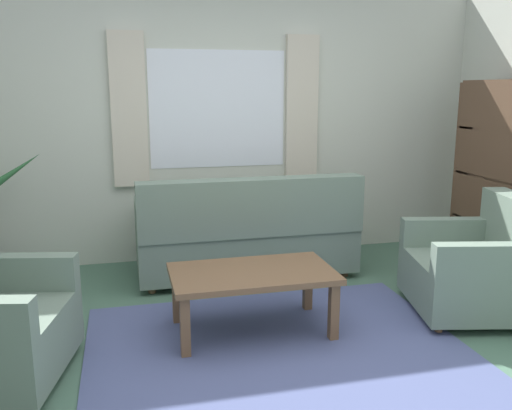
# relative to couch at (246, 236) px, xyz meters

# --- Properties ---
(ground_plane) EXTENTS (6.24, 6.24, 0.00)m
(ground_plane) POSITION_rel_couch_xyz_m (-0.12, -1.54, -0.37)
(ground_plane) COLOR #476B56
(wall_back) EXTENTS (5.32, 0.12, 2.60)m
(wall_back) POSITION_rel_couch_xyz_m (-0.12, 0.72, 0.93)
(wall_back) COLOR beige
(wall_back) RESTS_ON ground_plane
(window_with_curtains) EXTENTS (1.98, 0.07, 1.40)m
(window_with_curtains) POSITION_rel_couch_xyz_m (-0.12, 0.63, 1.08)
(window_with_curtains) COLOR white
(area_rug) EXTENTS (2.41, 2.09, 0.01)m
(area_rug) POSITION_rel_couch_xyz_m (-0.12, -1.54, -0.36)
(area_rug) COLOR #4C5684
(area_rug) RESTS_ON ground_plane
(couch) EXTENTS (1.90, 0.82, 0.92)m
(couch) POSITION_rel_couch_xyz_m (0.00, 0.00, 0.00)
(couch) COLOR slate
(couch) RESTS_ON ground_plane
(armchair_right) EXTENTS (0.98, 1.00, 0.88)m
(armchair_right) POSITION_rel_couch_xyz_m (1.47, -1.22, -0.01)
(armchair_right) COLOR slate
(armchair_right) RESTS_ON ground_plane
(coffee_table) EXTENTS (1.10, 0.64, 0.44)m
(coffee_table) POSITION_rel_couch_xyz_m (-0.22, -1.13, 0.01)
(coffee_table) COLOR brown
(coffee_table) RESTS_ON ground_plane
(bookshelf) EXTENTS (0.30, 0.94, 1.72)m
(bookshelf) POSITION_rel_couch_xyz_m (2.22, -0.37, 0.41)
(bookshelf) COLOR brown
(bookshelf) RESTS_ON ground_plane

